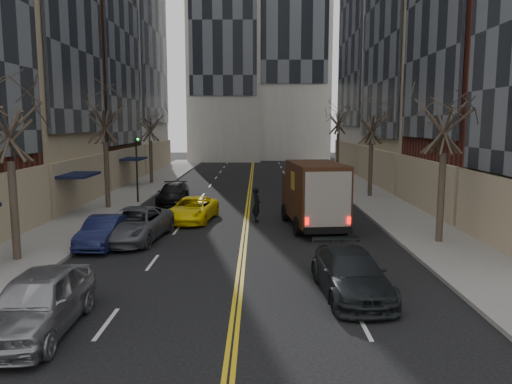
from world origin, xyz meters
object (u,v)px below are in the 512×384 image
(ups_truck, at_px, (314,195))
(taxi, at_px, (192,209))
(observer_sedan, at_px, (351,274))
(pedestrian, at_px, (256,205))

(ups_truck, bearing_deg, taxi, 158.09)
(observer_sedan, height_order, pedestrian, pedestrian)
(ups_truck, height_order, taxi, ups_truck)
(ups_truck, xyz_separation_m, taxi, (-6.52, 1.83, -1.07))
(ups_truck, relative_size, pedestrian, 3.37)
(observer_sedan, bearing_deg, ups_truck, 86.45)
(observer_sedan, xyz_separation_m, taxi, (-6.59, 11.98, -0.04))
(ups_truck, distance_m, pedestrian, 3.43)
(ups_truck, relative_size, taxi, 1.36)
(observer_sedan, bearing_deg, taxi, 114.89)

